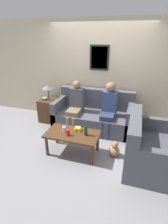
% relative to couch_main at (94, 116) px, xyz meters
% --- Properties ---
extents(ground_plane, '(16.00, 16.00, 0.00)m').
position_rel_couch_main_xyz_m(ground_plane, '(0.00, -0.55, -0.32)').
color(ground_plane, gray).
extents(wall_back, '(9.00, 0.08, 2.60)m').
position_rel_couch_main_xyz_m(wall_back, '(0.00, 0.47, 0.98)').
color(wall_back, beige).
rests_on(wall_back, ground_plane).
extents(couch_main, '(1.94, 0.91, 0.95)m').
position_rel_couch_main_xyz_m(couch_main, '(0.00, 0.00, 0.00)').
color(couch_main, '#4C4C56').
rests_on(couch_main, ground_plane).
extents(couch_side, '(0.91, 1.26, 0.95)m').
position_rel_couch_main_xyz_m(couch_side, '(1.32, -1.10, 0.00)').
color(couch_side, '#4C4C56').
rests_on(couch_side, ground_plane).
extents(coffee_table, '(1.05, 0.57, 0.46)m').
position_rel_couch_main_xyz_m(coffee_table, '(-0.13, -1.18, 0.07)').
color(coffee_table, '#4C2D19').
rests_on(coffee_table, ground_plane).
extents(side_table_with_lamp, '(0.43, 0.43, 1.03)m').
position_rel_couch_main_xyz_m(side_table_with_lamp, '(-1.28, -0.03, 0.04)').
color(side_table_with_lamp, '#4C2D19').
rests_on(side_table_with_lamp, ground_plane).
extents(wine_bottle, '(0.06, 0.06, 0.28)m').
position_rel_couch_main_xyz_m(wine_bottle, '(0.14, -1.17, 0.24)').
color(wine_bottle, '#19421E').
rests_on(wine_bottle, coffee_table).
extents(drinking_glass, '(0.07, 0.07, 0.11)m').
position_rel_couch_main_xyz_m(drinking_glass, '(-0.31, -1.17, 0.19)').
color(drinking_glass, silver).
rests_on(drinking_glass, coffee_table).
extents(book_stack, '(0.16, 0.14, 0.07)m').
position_rel_couch_main_xyz_m(book_stack, '(-0.06, -1.05, 0.17)').
color(book_stack, gold).
rests_on(book_stack, coffee_table).
extents(soda_can, '(0.07, 0.07, 0.12)m').
position_rel_couch_main_xyz_m(soda_can, '(-0.18, -1.28, 0.20)').
color(soda_can, red).
rests_on(soda_can, coffee_table).
extents(person_left, '(0.34, 0.60, 1.21)m').
position_rel_couch_main_xyz_m(person_left, '(-0.43, -0.16, 0.33)').
color(person_left, '#756651').
rests_on(person_left, ground_plane).
extents(person_right, '(0.34, 0.57, 1.25)m').
position_rel_couch_main_xyz_m(person_right, '(0.40, -0.17, 0.36)').
color(person_right, '#2D334C').
rests_on(person_right, ground_plane).
extents(teddy_bear, '(0.21, 0.21, 0.33)m').
position_rel_couch_main_xyz_m(teddy_bear, '(0.70, -1.03, -0.18)').
color(teddy_bear, '#A87A51').
rests_on(teddy_bear, ground_plane).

